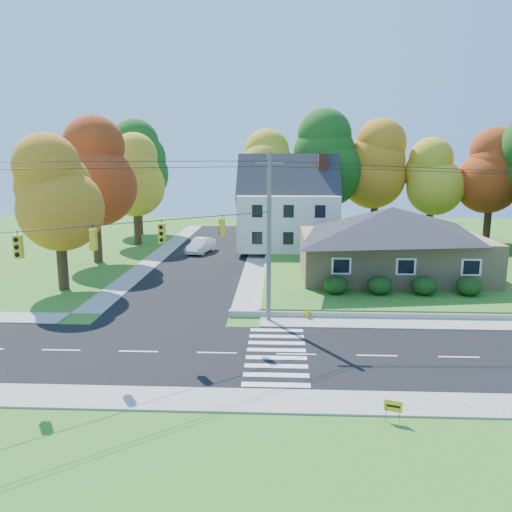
# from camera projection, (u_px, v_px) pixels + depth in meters

# --- Properties ---
(ground) EXTENTS (120.00, 120.00, 0.00)m
(ground) POSITION_uv_depth(u_px,v_px,m) (296.00, 355.00, 24.93)
(ground) COLOR #3D7923
(road_main) EXTENTS (90.00, 8.00, 0.02)m
(road_main) POSITION_uv_depth(u_px,v_px,m) (296.00, 354.00, 24.93)
(road_main) COLOR black
(road_main) RESTS_ON ground
(road_cross) EXTENTS (8.00, 44.00, 0.02)m
(road_cross) POSITION_uv_depth(u_px,v_px,m) (209.00, 255.00, 50.78)
(road_cross) COLOR black
(road_cross) RESTS_ON ground
(sidewalk_north) EXTENTS (90.00, 2.00, 0.08)m
(sidewalk_north) POSITION_uv_depth(u_px,v_px,m) (293.00, 322.00, 29.82)
(sidewalk_north) COLOR #9C9A90
(sidewalk_north) RESTS_ON ground
(sidewalk_south) EXTENTS (90.00, 2.00, 0.08)m
(sidewalk_south) POSITION_uv_depth(u_px,v_px,m) (301.00, 402.00, 20.02)
(sidewalk_south) COLOR #9C9A90
(sidewalk_south) RESTS_ON ground
(lawn) EXTENTS (30.00, 30.00, 0.50)m
(lawn) POSITION_uv_depth(u_px,v_px,m) (433.00, 265.00, 44.89)
(lawn) COLOR #3D7923
(lawn) RESTS_ON ground
(ranch_house) EXTENTS (14.60, 10.60, 5.40)m
(ranch_house) POSITION_uv_depth(u_px,v_px,m) (391.00, 240.00, 39.63)
(ranch_house) COLOR tan
(ranch_house) RESTS_ON lawn
(colonial_house) EXTENTS (10.40, 8.40, 9.60)m
(colonial_house) POSITION_uv_depth(u_px,v_px,m) (288.00, 208.00, 51.50)
(colonial_house) COLOR silver
(colonial_house) RESTS_ON lawn
(hedge_row) EXTENTS (10.70, 1.70, 1.27)m
(hedge_row) POSITION_uv_depth(u_px,v_px,m) (402.00, 285.00, 33.98)
(hedge_row) COLOR #163A10
(hedge_row) RESTS_ON lawn
(traffic_infrastructure) EXTENTS (38.10, 10.66, 10.00)m
(traffic_infrastructure) POSITION_uv_depth(u_px,v_px,m) (294.00, 249.00, 25.28)
(traffic_infrastructure) COLOR #666059
(traffic_infrastructure) RESTS_ON ground
(tree_lot_0) EXTENTS (6.72, 6.72, 12.51)m
(tree_lot_0) POSITION_uv_depth(u_px,v_px,m) (270.00, 171.00, 56.76)
(tree_lot_0) COLOR #3F2A19
(tree_lot_0) RESTS_ON lawn
(tree_lot_1) EXTENTS (7.84, 7.84, 14.60)m
(tree_lot_1) POSITION_uv_depth(u_px,v_px,m) (324.00, 159.00, 55.26)
(tree_lot_1) COLOR #3F2A19
(tree_lot_1) RESTS_ON lawn
(tree_lot_2) EXTENTS (7.28, 7.28, 13.56)m
(tree_lot_2) POSITION_uv_depth(u_px,v_px,m) (376.00, 165.00, 56.10)
(tree_lot_2) COLOR #3F2A19
(tree_lot_2) RESTS_ON lawn
(tree_lot_3) EXTENTS (6.16, 6.16, 11.47)m
(tree_lot_3) POSITION_uv_depth(u_px,v_px,m) (432.00, 177.00, 55.10)
(tree_lot_3) COLOR #3F2A19
(tree_lot_3) RESTS_ON lawn
(tree_lot_4) EXTENTS (6.72, 6.72, 12.51)m
(tree_lot_4) POSITION_uv_depth(u_px,v_px,m) (492.00, 171.00, 53.73)
(tree_lot_4) COLOR #3F2A19
(tree_lot_4) RESTS_ON lawn
(tree_west_0) EXTENTS (6.16, 6.16, 11.47)m
(tree_west_0) POSITION_uv_depth(u_px,v_px,m) (57.00, 193.00, 36.08)
(tree_west_0) COLOR #3F2A19
(tree_west_0) RESTS_ON ground
(tree_west_1) EXTENTS (7.28, 7.28, 13.56)m
(tree_west_1) POSITION_uv_depth(u_px,v_px,m) (93.00, 172.00, 45.68)
(tree_west_1) COLOR #3F2A19
(tree_west_1) RESTS_ON ground
(tree_west_2) EXTENTS (6.72, 6.72, 12.51)m
(tree_west_2) POSITION_uv_depth(u_px,v_px,m) (135.00, 175.00, 55.57)
(tree_west_2) COLOR #3F2A19
(tree_west_2) RESTS_ON ground
(tree_west_3) EXTENTS (7.84, 7.84, 14.60)m
(tree_west_3) POSITION_uv_depth(u_px,v_px,m) (137.00, 163.00, 63.25)
(tree_west_3) COLOR #3F2A19
(tree_west_3) RESTS_ON ground
(white_car) EXTENTS (2.66, 4.88, 1.52)m
(white_car) POSITION_uv_depth(u_px,v_px,m) (201.00, 245.00, 51.71)
(white_car) COLOR white
(white_car) RESTS_ON road_cross
(fire_hydrant) EXTENTS (0.40, 0.31, 0.70)m
(fire_hydrant) POSITION_uv_depth(u_px,v_px,m) (308.00, 314.00, 30.36)
(fire_hydrant) COLOR #DA9C05
(fire_hydrant) RESTS_ON ground
(yard_sign) EXTENTS (0.64, 0.24, 0.84)m
(yard_sign) POSITION_uv_depth(u_px,v_px,m) (393.00, 406.00, 18.48)
(yard_sign) COLOR black
(yard_sign) RESTS_ON ground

